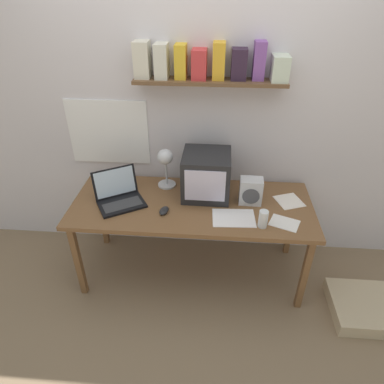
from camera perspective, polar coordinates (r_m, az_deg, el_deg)
name	(u,v)px	position (r m, az deg, el deg)	size (l,w,h in m)	color
ground_plane	(192,270)	(3.03, 0.00, -12.86)	(12.00, 12.00, 0.00)	#887054
back_wall	(196,106)	(2.69, 0.75, 14.12)	(5.60, 0.24, 2.60)	silver
corner_desk	(192,209)	(2.61, 0.00, -2.85)	(1.80, 0.73, 0.70)	brown
crt_monitor	(206,175)	(2.60, 2.40, 2.90)	(0.36, 0.37, 0.34)	#232326
laptop	(119,195)	(2.62, -12.10, -0.42)	(0.42, 0.41, 0.24)	black
desk_lamp	(165,162)	(2.62, -4.45, 5.07)	(0.14, 0.20, 0.36)	silver
juice_glass	(263,220)	(2.37, 11.76, -4.54)	(0.06, 0.06, 0.13)	white
space_heater	(251,191)	(2.57, 9.76, 0.15)	(0.17, 0.12, 0.20)	silver
computer_mouse	(164,211)	(2.48, -4.69, -3.11)	(0.08, 0.12, 0.03)	#232326
printed_handout	(284,223)	(2.46, 15.14, -4.99)	(0.23, 0.21, 0.00)	white
loose_paper_near_laptop	(289,201)	(2.70, 15.88, -1.48)	(0.24, 0.24, 0.00)	white
loose_paper_near_monitor	(234,218)	(2.44, 6.97, -4.31)	(0.31, 0.23, 0.00)	white
floor_cushion	(362,307)	(2.99, 26.52, -16.82)	(0.46, 0.46, 0.11)	#CAB38E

